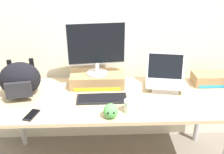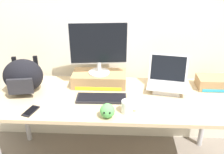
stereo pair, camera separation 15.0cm
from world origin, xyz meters
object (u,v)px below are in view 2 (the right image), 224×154
(desktop_monitor, at_px, (99,47))
(open_laptop, at_px, (167,84))
(cell_phone, at_px, (31,111))
(external_keyboard, at_px, (102,98))
(plush_toy, at_px, (107,111))
(coffee_mug, at_px, (128,107))
(toner_box_yellow, at_px, (99,79))
(messenger_backpack, at_px, (23,76))
(toner_box_cyan, at_px, (216,83))

(desktop_monitor, distance_m, open_laptop, 0.67)
(desktop_monitor, height_order, cell_phone, desktop_monitor)
(external_keyboard, distance_m, plush_toy, 0.25)
(open_laptop, height_order, external_keyboard, open_laptop)
(desktop_monitor, xyz_separation_m, plush_toy, (0.10, -0.50, -0.31))
(external_keyboard, distance_m, coffee_mug, 0.28)
(toner_box_yellow, bearing_deg, external_keyboard, -81.04)
(cell_phone, height_order, plush_toy, plush_toy)
(messenger_backpack, bearing_deg, coffee_mug, -26.90)
(toner_box_yellow, distance_m, messenger_backpack, 0.65)
(open_laptop, bearing_deg, external_keyboard, -151.52)
(desktop_monitor, xyz_separation_m, external_keyboard, (0.04, -0.26, -0.35))
(open_laptop, bearing_deg, toner_box_cyan, 16.94)
(messenger_backpack, bearing_deg, desktop_monitor, 4.61)
(toner_box_yellow, relative_size, external_keyboard, 1.16)
(open_laptop, distance_m, coffee_mug, 0.50)
(open_laptop, bearing_deg, plush_toy, -128.88)
(external_keyboard, bearing_deg, open_laptop, 17.81)
(cell_phone, xyz_separation_m, plush_toy, (0.58, -0.04, 0.05))
(toner_box_cyan, bearing_deg, coffee_mug, -151.52)
(external_keyboard, bearing_deg, coffee_mug, -41.07)
(coffee_mug, bearing_deg, external_keyboard, 140.06)
(desktop_monitor, xyz_separation_m, coffee_mug, (0.25, -0.43, -0.31))
(coffee_mug, bearing_deg, cell_phone, -178.00)
(messenger_backpack, bearing_deg, plush_toy, -34.70)
(messenger_backpack, height_order, plush_toy, messenger_backpack)
(external_keyboard, bearing_deg, plush_toy, -76.68)
(open_laptop, bearing_deg, toner_box_yellow, -177.37)
(messenger_backpack, xyz_separation_m, toner_box_cyan, (1.65, 0.14, -0.09))
(coffee_mug, bearing_deg, desktop_monitor, 119.95)
(coffee_mug, distance_m, plush_toy, 0.16)
(cell_phone, bearing_deg, toner_box_yellow, 60.95)
(plush_toy, bearing_deg, coffee_mug, 24.84)
(cell_phone, bearing_deg, open_laptop, 36.90)
(messenger_backpack, bearing_deg, toner_box_cyan, -4.21)
(open_laptop, xyz_separation_m, coffee_mug, (-0.34, -0.36, -0.01))
(toner_box_yellow, height_order, toner_box_cyan, toner_box_yellow)
(toner_box_yellow, distance_m, plush_toy, 0.51)
(open_laptop, xyz_separation_m, toner_box_cyan, (0.43, 0.06, -0.01))
(coffee_mug, bearing_deg, messenger_backpack, 162.06)
(open_laptop, relative_size, messenger_backpack, 1.01)
(external_keyboard, xyz_separation_m, coffee_mug, (0.21, -0.18, 0.04))
(desktop_monitor, bearing_deg, external_keyboard, -86.93)
(messenger_backpack, bearing_deg, cell_phone, -73.11)
(toner_box_cyan, bearing_deg, plush_toy, -152.09)
(toner_box_cyan, bearing_deg, open_laptop, -172.60)
(toner_box_yellow, relative_size, plush_toy, 4.37)
(desktop_monitor, distance_m, toner_box_cyan, 1.07)
(desktop_monitor, height_order, open_laptop, desktop_monitor)
(open_laptop, height_order, cell_phone, open_laptop)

